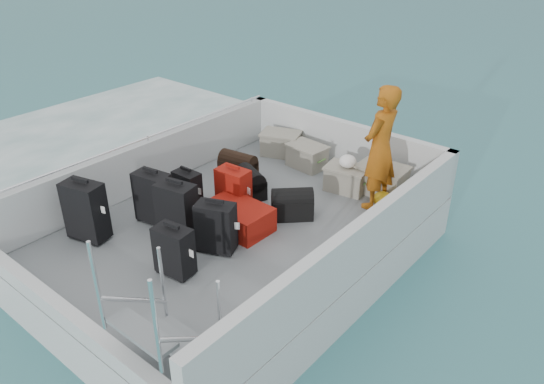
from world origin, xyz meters
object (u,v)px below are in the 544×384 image
at_px(suitcase_8, 238,217).
at_px(suitcase_4, 177,210).
at_px(crate_0, 281,144).
at_px(passenger, 380,148).
at_px(suitcase_1, 153,198).
at_px(suitcase_7, 216,228).
at_px(crate_3, 382,180).
at_px(suitcase_5, 233,190).
at_px(crate_2, 346,179).
at_px(suitcase_0, 86,211).
at_px(suitcase_6, 174,252).
at_px(suitcase_2, 188,190).
at_px(crate_1, 307,157).

bearing_deg(suitcase_8, suitcase_4, 142.51).
height_order(crate_0, passenger, passenger).
xyz_separation_m(suitcase_4, crate_0, (-0.56, 2.71, -0.17)).
distance_m(suitcase_1, suitcase_7, 1.08).
distance_m(suitcase_7, crate_3, 2.65).
distance_m(suitcase_5, crate_0, 1.95).
xyz_separation_m(suitcase_5, crate_2, (0.84, 1.46, -0.13)).
distance_m(suitcase_7, suitcase_8, 0.57).
height_order(suitcase_0, suitcase_6, suitcase_0).
distance_m(suitcase_2, suitcase_5, 0.62).
bearing_deg(suitcase_4, crate_1, 77.07).
relative_size(suitcase_6, crate_2, 1.05).
distance_m(suitcase_1, crate_1, 2.64).
distance_m(suitcase_6, suitcase_7, 0.62).
xyz_separation_m(suitcase_5, suitcase_7, (0.50, -0.82, 0.01)).
xyz_separation_m(crate_0, passenger, (2.05, -0.48, 0.67)).
bearing_deg(suitcase_4, crate_0, 90.06).
bearing_deg(suitcase_5, crate_3, 49.27).
bearing_deg(suitcase_0, suitcase_7, 16.09).
height_order(suitcase_0, suitcase_1, suitcase_0).
bearing_deg(crate_1, crate_3, -0.03).
bearing_deg(suitcase_6, suitcase_8, 87.91).
distance_m(suitcase_2, passenger, 2.61).
distance_m(suitcase_4, crate_3, 2.94).
bearing_deg(suitcase_8, suitcase_2, 94.72).
distance_m(crate_2, passenger, 0.87).
relative_size(suitcase_8, crate_0, 1.40).
distance_m(suitcase_0, crate_0, 3.48).
xyz_separation_m(suitcase_1, crate_0, (-0.09, 2.69, -0.17)).
height_order(suitcase_2, crate_0, suitcase_2).
height_order(suitcase_1, suitcase_4, suitcase_4).
bearing_deg(crate_0, suitcase_6, -70.72).
distance_m(crate_3, passenger, 0.76).
height_order(crate_0, crate_1, crate_0).
height_order(crate_0, crate_3, crate_3).
xyz_separation_m(suitcase_2, crate_1, (0.46, 2.06, -0.10)).
bearing_deg(crate_3, suitcase_2, -130.96).
relative_size(suitcase_6, suitcase_7, 0.93).
relative_size(suitcase_2, crate_3, 0.83).
relative_size(suitcase_1, crate_1, 1.24).
bearing_deg(crate_1, suitcase_4, -91.33).
bearing_deg(suitcase_7, suitcase_2, 131.95).
distance_m(suitcase_5, crate_1, 1.72).
distance_m(suitcase_4, suitcase_6, 0.81).
distance_m(suitcase_1, crate_2, 2.73).
bearing_deg(suitcase_4, suitcase_0, -147.59).
bearing_deg(crate_3, suitcase_8, -114.50).
bearing_deg(crate_3, passenger, -73.28).
bearing_deg(suitcase_5, suitcase_2, -150.25).
xyz_separation_m(suitcase_0, crate_0, (0.22, 3.46, -0.20)).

